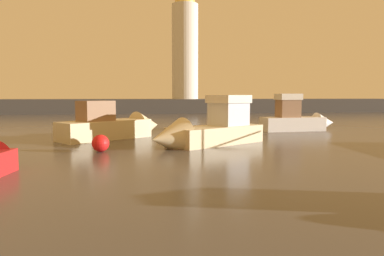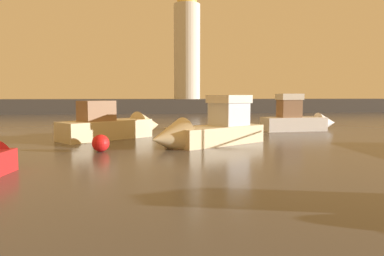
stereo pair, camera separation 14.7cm
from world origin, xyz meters
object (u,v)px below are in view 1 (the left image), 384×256
object	(u,v)px
motorboat_1	(205,130)
motorboat_5	(118,126)
mooring_buoy	(101,143)
motorboat_3	(299,119)
lighthouse	(185,45)

from	to	relation	value
motorboat_1	motorboat_5	xyz separation A→B (m)	(-5.41, 4.42, -0.06)
motorboat_1	mooring_buoy	bearing A→B (deg)	-162.08
motorboat_1	motorboat_3	size ratio (longest dim) A/B	1.17
lighthouse	mooring_buoy	distance (m)	44.62
mooring_buoy	motorboat_1	bearing A→B (deg)	17.92
motorboat_3	motorboat_5	xyz separation A→B (m)	(-14.72, -3.24, -0.12)
lighthouse	motorboat_1	bearing A→B (deg)	-94.65
motorboat_5	mooring_buoy	bearing A→B (deg)	-93.74
motorboat_1	motorboat_5	distance (m)	6.98
mooring_buoy	motorboat_3	bearing A→B (deg)	32.23
lighthouse	motorboat_1	xyz separation A→B (m)	(-3.28, -40.39, -10.55)
lighthouse	motorboat_1	distance (m)	41.88
lighthouse	mooring_buoy	world-z (taller)	lighthouse
mooring_buoy	lighthouse	bearing A→B (deg)	77.85
motorboat_5	mooring_buoy	size ratio (longest dim) A/B	8.20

